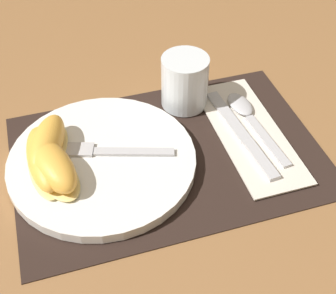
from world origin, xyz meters
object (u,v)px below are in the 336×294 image
(plate, at_px, (102,161))
(spoon, at_px, (247,113))
(juice_glass, at_px, (185,84))
(citrus_wedge_2, at_px, (52,166))
(knife, at_px, (242,135))
(fork, at_px, (99,150))
(citrus_wedge_0, at_px, (48,145))
(citrus_wedge_1, at_px, (44,159))

(plate, height_order, spoon, plate)
(juice_glass, distance_m, citrus_wedge_2, 0.26)
(knife, bearing_deg, fork, 174.81)
(citrus_wedge_0, bearing_deg, citrus_wedge_1, -109.47)
(plate, relative_size, citrus_wedge_1, 2.04)
(citrus_wedge_1, bearing_deg, spoon, 5.64)
(knife, relative_size, citrus_wedge_0, 1.64)
(fork, bearing_deg, juice_glass, 28.45)
(knife, bearing_deg, citrus_wedge_2, -178.56)
(citrus_wedge_1, height_order, citrus_wedge_2, citrus_wedge_2)
(juice_glass, bearing_deg, fork, -151.55)
(juice_glass, height_order, fork, juice_glass)
(juice_glass, height_order, citrus_wedge_0, juice_glass)
(plate, relative_size, fork, 1.47)
(knife, bearing_deg, plate, 178.38)
(spoon, relative_size, citrus_wedge_2, 1.36)
(plate, xyz_separation_m, juice_glass, (0.16, 0.10, 0.03))
(citrus_wedge_0, bearing_deg, knife, -6.59)
(spoon, bearing_deg, citrus_wedge_1, -174.36)
(knife, relative_size, fork, 1.13)
(spoon, height_order, citrus_wedge_2, citrus_wedge_2)
(fork, bearing_deg, knife, -5.19)
(juice_glass, relative_size, fork, 0.47)
(plate, bearing_deg, fork, 96.36)
(plate, distance_m, citrus_wedge_2, 0.08)
(knife, height_order, citrus_wedge_1, citrus_wedge_1)
(spoon, xyz_separation_m, citrus_wedge_0, (-0.32, -0.01, 0.03))
(fork, distance_m, citrus_wedge_2, 0.08)
(fork, bearing_deg, plate, -83.64)
(citrus_wedge_1, relative_size, citrus_wedge_2, 1.02)
(plate, distance_m, citrus_wedge_0, 0.08)
(citrus_wedge_1, bearing_deg, citrus_wedge_0, 70.53)
(juice_glass, bearing_deg, plate, -147.64)
(spoon, xyz_separation_m, citrus_wedge_2, (-0.32, -0.05, 0.03))
(plate, relative_size, citrus_wedge_0, 2.13)
(citrus_wedge_0, height_order, citrus_wedge_2, citrus_wedge_0)
(knife, relative_size, citrus_wedge_2, 1.59)
(plate, distance_m, knife, 0.22)
(spoon, relative_size, citrus_wedge_0, 1.40)
(plate, relative_size, citrus_wedge_2, 2.07)
(citrus_wedge_1, bearing_deg, fork, 7.17)
(knife, xyz_separation_m, citrus_wedge_0, (-0.29, 0.03, 0.03))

